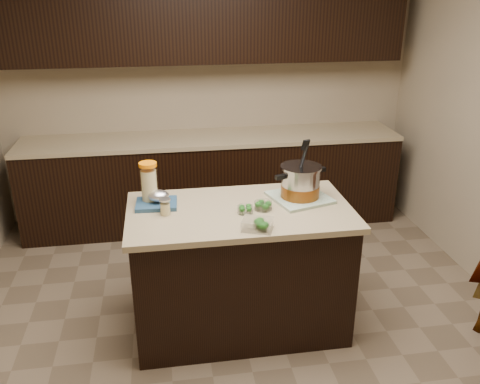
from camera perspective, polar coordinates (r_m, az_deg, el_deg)
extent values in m
plane|color=brown|center=(3.76, 0.00, -14.51)|extent=(4.00, 4.00, 0.00)
cube|color=tan|center=(5.07, -3.66, 12.11)|extent=(4.00, 0.04, 2.70)
cube|color=tan|center=(1.41, 13.70, -18.76)|extent=(4.00, 0.04, 2.70)
cube|color=black|center=(5.03, -3.06, 1.13)|extent=(3.60, 0.60, 0.86)
cube|color=tan|center=(4.89, -3.17, 6.05)|extent=(3.60, 0.63, 0.04)
cube|color=black|center=(4.81, -3.62, 18.76)|extent=(3.60, 0.35, 0.75)
cube|color=black|center=(3.52, 0.00, -8.91)|extent=(1.40, 0.75, 0.86)
cube|color=tan|center=(3.30, 0.00, -2.24)|extent=(1.46, 0.81, 0.04)
cube|color=#527B54|center=(3.47, 6.72, -0.61)|extent=(0.45, 0.45, 0.02)
cylinder|color=#B7B7BC|center=(3.43, 6.80, 1.10)|extent=(0.32, 0.32, 0.20)
cylinder|color=brown|center=(3.45, 6.76, 0.17)|extent=(0.33, 0.33, 0.08)
cylinder|color=#B7B7BC|center=(3.39, 6.88, 2.79)|extent=(0.35, 0.35, 0.01)
cube|color=black|center=(3.32, 4.53, 1.68)|extent=(0.07, 0.05, 0.03)
cube|color=black|center=(3.49, 9.06, 2.51)|extent=(0.07, 0.05, 0.03)
cylinder|color=black|center=(3.35, 7.05, 3.56)|extent=(0.05, 0.11, 0.25)
cylinder|color=#D0BE7F|center=(3.39, -10.15, 0.55)|extent=(0.12, 0.12, 0.23)
cylinder|color=white|center=(3.38, -10.16, 0.78)|extent=(0.13, 0.13, 0.26)
cylinder|color=orange|center=(3.33, -10.33, 3.03)|extent=(0.14, 0.14, 0.02)
cylinder|color=#D0BE7F|center=(3.24, -8.39, -1.91)|extent=(0.07, 0.07, 0.08)
cylinder|color=white|center=(3.23, -8.40, -1.73)|extent=(0.08, 0.08, 0.10)
cylinder|color=silver|center=(3.21, -8.45, -0.78)|extent=(0.08, 0.08, 0.02)
cylinder|color=silver|center=(3.28, 2.62, -1.53)|extent=(0.13, 0.13, 0.05)
cylinder|color=silver|center=(3.23, 0.60, -1.97)|extent=(0.13, 0.13, 0.05)
cube|color=silver|center=(3.02, 1.99, -3.67)|extent=(0.21, 0.19, 0.06)
cube|color=navy|center=(3.38, -9.36, -1.33)|extent=(0.28, 0.23, 0.03)
ellipsoid|color=silver|center=(3.36, -9.11, -0.53)|extent=(0.14, 0.11, 0.07)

